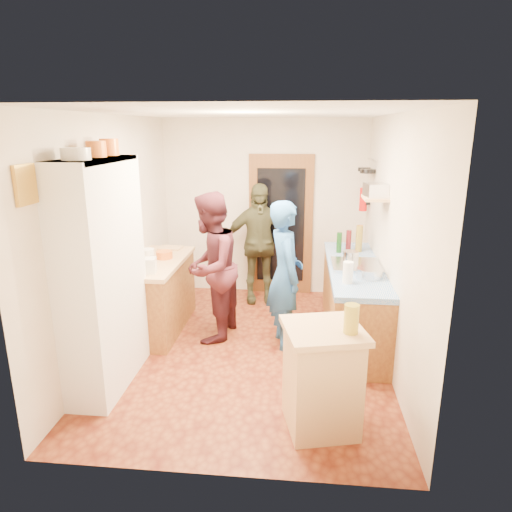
# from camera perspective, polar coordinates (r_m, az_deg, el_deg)

# --- Properties ---
(floor) EXTENTS (3.00, 4.00, 0.02)m
(floor) POSITION_cam_1_polar(r_m,az_deg,el_deg) (5.37, -0.82, -11.63)
(floor) COLOR brown
(floor) RESTS_ON ground
(ceiling) EXTENTS (3.00, 4.00, 0.02)m
(ceiling) POSITION_cam_1_polar(r_m,az_deg,el_deg) (4.78, -0.95, 17.56)
(ceiling) COLOR silver
(ceiling) RESTS_ON ground
(wall_back) EXTENTS (3.00, 0.02, 2.60)m
(wall_back) POSITION_cam_1_polar(r_m,az_deg,el_deg) (6.87, 1.06, 5.99)
(wall_back) COLOR beige
(wall_back) RESTS_ON ground
(wall_front) EXTENTS (3.00, 0.02, 2.60)m
(wall_front) POSITION_cam_1_polar(r_m,az_deg,el_deg) (3.01, -5.32, -6.84)
(wall_front) COLOR beige
(wall_front) RESTS_ON ground
(wall_left) EXTENTS (0.02, 4.00, 2.60)m
(wall_left) POSITION_cam_1_polar(r_m,az_deg,el_deg) (5.30, -17.35, 2.38)
(wall_left) COLOR beige
(wall_left) RESTS_ON ground
(wall_right) EXTENTS (0.02, 4.00, 2.60)m
(wall_right) POSITION_cam_1_polar(r_m,az_deg,el_deg) (4.97, 16.69, 1.60)
(wall_right) COLOR beige
(wall_right) RESTS_ON ground
(door_frame) EXTENTS (0.95, 0.06, 2.10)m
(door_frame) POSITION_cam_1_polar(r_m,az_deg,el_deg) (6.86, 3.10, 3.84)
(door_frame) COLOR brown
(door_frame) RESTS_ON ground
(door_glass) EXTENTS (0.70, 0.02, 1.70)m
(door_glass) POSITION_cam_1_polar(r_m,az_deg,el_deg) (6.83, 3.09, 3.78)
(door_glass) COLOR black
(door_glass) RESTS_ON door_frame
(hutch_body) EXTENTS (0.40, 1.20, 2.20)m
(hutch_body) POSITION_cam_1_polar(r_m,az_deg,el_deg) (4.56, -18.55, -2.42)
(hutch_body) COLOR white
(hutch_body) RESTS_ON ground
(hutch_top_shelf) EXTENTS (0.40, 1.14, 0.04)m
(hutch_top_shelf) POSITION_cam_1_polar(r_m,az_deg,el_deg) (4.36, -19.79, 11.20)
(hutch_top_shelf) COLOR white
(hutch_top_shelf) RESTS_ON hutch_body
(plate_stack) EXTENTS (0.24, 0.24, 0.10)m
(plate_stack) POSITION_cam_1_polar(r_m,az_deg,el_deg) (4.10, -21.62, 11.79)
(plate_stack) COLOR white
(plate_stack) RESTS_ON hutch_top_shelf
(orange_pot_a) EXTENTS (0.18, 0.18, 0.14)m
(orange_pot_a) POSITION_cam_1_polar(r_m,az_deg,el_deg) (4.45, -19.36, 12.50)
(orange_pot_a) COLOR orange
(orange_pot_a) RESTS_ON hutch_top_shelf
(orange_pot_b) EXTENTS (0.18, 0.18, 0.16)m
(orange_pot_b) POSITION_cam_1_polar(r_m,az_deg,el_deg) (4.71, -17.88, 12.84)
(orange_pot_b) COLOR orange
(orange_pot_b) RESTS_ON hutch_top_shelf
(left_counter_base) EXTENTS (0.60, 1.40, 0.85)m
(left_counter_base) POSITION_cam_1_polar(r_m,az_deg,el_deg) (5.84, -12.15, -5.01)
(left_counter_base) COLOR olive
(left_counter_base) RESTS_ON ground
(left_counter_top) EXTENTS (0.64, 1.44, 0.05)m
(left_counter_top) POSITION_cam_1_polar(r_m,az_deg,el_deg) (5.70, -12.41, -0.78)
(left_counter_top) COLOR #D5B474
(left_counter_top) RESTS_ON left_counter_base
(toaster) EXTENTS (0.25, 0.18, 0.17)m
(toaster) POSITION_cam_1_polar(r_m,az_deg,el_deg) (5.20, -13.63, -1.18)
(toaster) COLOR white
(toaster) RESTS_ON left_counter_top
(kettle) EXTENTS (0.16, 0.16, 0.18)m
(kettle) POSITION_cam_1_polar(r_m,az_deg,el_deg) (5.57, -13.38, -0.03)
(kettle) COLOR white
(kettle) RESTS_ON left_counter_top
(orange_bowl) EXTENTS (0.26, 0.26, 0.09)m
(orange_bowl) POSITION_cam_1_polar(r_m,az_deg,el_deg) (5.75, -11.38, 0.16)
(orange_bowl) COLOR orange
(orange_bowl) RESTS_ON left_counter_top
(chopping_board) EXTENTS (0.32, 0.24, 0.02)m
(chopping_board) POSITION_cam_1_polar(r_m,az_deg,el_deg) (6.20, -10.67, 1.00)
(chopping_board) COLOR #D5B474
(chopping_board) RESTS_ON left_counter_top
(right_counter_base) EXTENTS (0.60, 2.20, 0.84)m
(right_counter_base) POSITION_cam_1_polar(r_m,az_deg,el_deg) (5.66, 11.98, -5.75)
(right_counter_base) COLOR olive
(right_counter_base) RESTS_ON ground
(right_counter_top) EXTENTS (0.62, 2.22, 0.06)m
(right_counter_top) POSITION_cam_1_polar(r_m,az_deg,el_deg) (5.51, 12.24, -1.39)
(right_counter_top) COLOR #0450BF
(right_counter_top) RESTS_ON right_counter_base
(hob) EXTENTS (0.55, 0.58, 0.04)m
(hob) POSITION_cam_1_polar(r_m,az_deg,el_deg) (5.42, 12.36, -1.13)
(hob) COLOR silver
(hob) RESTS_ON right_counter_top
(pot_on_hob) EXTENTS (0.18, 0.18, 0.12)m
(pot_on_hob) POSITION_cam_1_polar(r_m,az_deg,el_deg) (5.50, 11.77, -0.00)
(pot_on_hob) COLOR silver
(pot_on_hob) RESTS_ON hob
(bottle_a) EXTENTS (0.08, 0.08, 0.27)m
(bottle_a) POSITION_cam_1_polar(r_m,az_deg,el_deg) (5.98, 10.35, 1.67)
(bottle_a) COLOR #143F14
(bottle_a) RESTS_ON right_counter_top
(bottle_b) EXTENTS (0.09, 0.09, 0.27)m
(bottle_b) POSITION_cam_1_polar(r_m,az_deg,el_deg) (6.10, 11.49, 1.92)
(bottle_b) COLOR #591419
(bottle_b) RESTS_ON right_counter_top
(bottle_c) EXTENTS (0.11, 0.11, 0.35)m
(bottle_c) POSITION_cam_1_polar(r_m,az_deg,el_deg) (6.07, 12.77, 2.14)
(bottle_c) COLOR olive
(bottle_c) RESTS_ON right_counter_top
(paper_towel) EXTENTS (0.13, 0.13, 0.23)m
(paper_towel) POSITION_cam_1_polar(r_m,az_deg,el_deg) (4.81, 11.41, -2.03)
(paper_towel) COLOR white
(paper_towel) RESTS_ON right_counter_top
(mixing_bowl) EXTENTS (0.32, 0.32, 0.11)m
(mixing_bowl) POSITION_cam_1_polar(r_m,az_deg,el_deg) (5.05, 13.99, -2.08)
(mixing_bowl) COLOR silver
(mixing_bowl) RESTS_ON right_counter_top
(island_base) EXTENTS (0.66, 0.66, 0.86)m
(island_base) POSITION_cam_1_polar(r_m,az_deg,el_deg) (3.96, 8.20, -15.17)
(island_base) COLOR #D5B474
(island_base) RESTS_ON ground
(island_top) EXTENTS (0.75, 0.75, 0.05)m
(island_top) POSITION_cam_1_polar(r_m,az_deg,el_deg) (3.75, 8.47, -9.19)
(island_top) COLOR #D5B474
(island_top) RESTS_ON island_base
(cutting_board) EXTENTS (0.41, 0.35, 0.02)m
(cutting_board) POSITION_cam_1_polar(r_m,az_deg,el_deg) (3.78, 7.53, -8.80)
(cutting_board) COLOR white
(cutting_board) RESTS_ON island_top
(oil_jar) EXTENTS (0.14, 0.14, 0.23)m
(oil_jar) POSITION_cam_1_polar(r_m,az_deg,el_deg) (3.64, 11.83, -7.69)
(oil_jar) COLOR #AD9E2D
(oil_jar) RESTS_ON island_top
(pan_rail) EXTENTS (0.02, 0.65, 0.02)m
(pan_rail) POSITION_cam_1_polar(r_m,az_deg,el_deg) (6.34, 14.25, 11.55)
(pan_rail) COLOR silver
(pan_rail) RESTS_ON wall_right
(pan_hang_a) EXTENTS (0.18, 0.18, 0.05)m
(pan_hang_a) POSITION_cam_1_polar(r_m,az_deg,el_deg) (6.17, 13.84, 10.27)
(pan_hang_a) COLOR black
(pan_hang_a) RESTS_ON pan_rail
(pan_hang_b) EXTENTS (0.16, 0.16, 0.05)m
(pan_hang_b) POSITION_cam_1_polar(r_m,az_deg,el_deg) (6.37, 13.59, 10.26)
(pan_hang_b) COLOR black
(pan_hang_b) RESTS_ON pan_rail
(pan_hang_c) EXTENTS (0.17, 0.17, 0.05)m
(pan_hang_c) POSITION_cam_1_polar(r_m,az_deg,el_deg) (6.57, 13.36, 10.50)
(pan_hang_c) COLOR black
(pan_hang_c) RESTS_ON pan_rail
(wall_shelf) EXTENTS (0.26, 0.42, 0.03)m
(wall_shelf) POSITION_cam_1_polar(r_m,az_deg,el_deg) (5.31, 14.65, 7.01)
(wall_shelf) COLOR #D5B474
(wall_shelf) RESTS_ON wall_right
(radio) EXTENTS (0.25, 0.32, 0.15)m
(radio) POSITION_cam_1_polar(r_m,az_deg,el_deg) (5.30, 14.72, 7.98)
(radio) COLOR silver
(radio) RESTS_ON wall_shelf
(ext_bracket) EXTENTS (0.06, 0.10, 0.04)m
(ext_bracket) POSITION_cam_1_polar(r_m,az_deg,el_deg) (6.58, 13.78, 6.45)
(ext_bracket) COLOR black
(ext_bracket) RESTS_ON wall_right
(fire_extinguisher) EXTENTS (0.11, 0.11, 0.32)m
(fire_extinguisher) POSITION_cam_1_polar(r_m,az_deg,el_deg) (6.57, 13.28, 6.90)
(fire_extinguisher) COLOR red
(fire_extinguisher) RESTS_ON wall_right
(picture_frame) EXTENTS (0.03, 0.25, 0.30)m
(picture_frame) POSITION_cam_1_polar(r_m,az_deg,el_deg) (3.81, -26.88, 7.96)
(picture_frame) COLOR gold
(picture_frame) RESTS_ON wall_left
(person_hob) EXTENTS (0.56, 0.71, 1.70)m
(person_hob) POSITION_cam_1_polar(r_m,az_deg,el_deg) (5.17, 4.08, -2.42)
(person_hob) COLOR #245396
(person_hob) RESTS_ON ground
(person_left) EXTENTS (0.80, 0.95, 1.77)m
(person_left) POSITION_cam_1_polar(r_m,az_deg,el_deg) (5.39, -5.25, -1.34)
(person_left) COLOR #451B22
(person_left) RESTS_ON ground
(person_back) EXTENTS (1.08, 0.62, 1.73)m
(person_back) POSITION_cam_1_polar(r_m,az_deg,el_deg) (6.53, 0.37, 1.58)
(person_back) COLOR #3A3A23
(person_back) RESTS_ON ground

